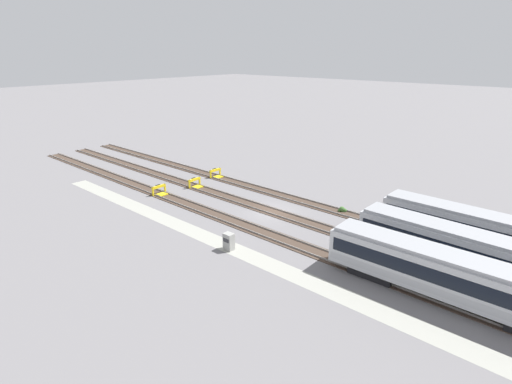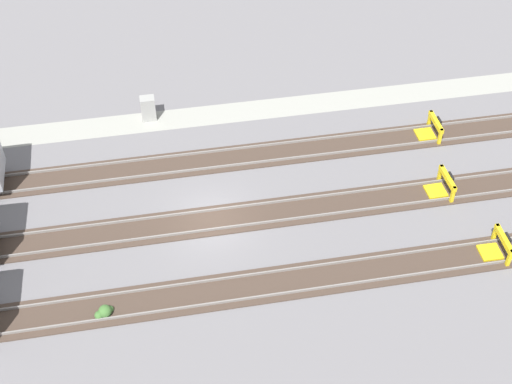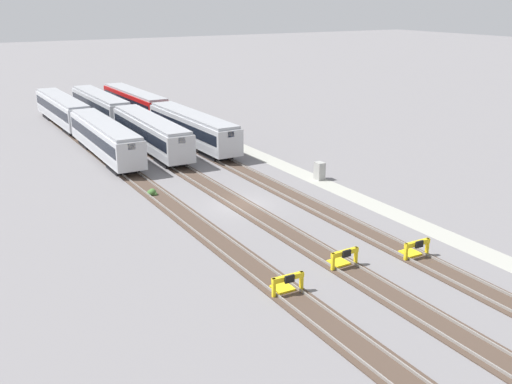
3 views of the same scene
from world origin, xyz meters
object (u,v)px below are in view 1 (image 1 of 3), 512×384
Objects in this scene: subway_car_front_row_centre at (485,232)px; bumper_stop_nearest_track at (160,191)px; electrical_cabinet at (229,242)px; subway_car_front_row_right_inner at (450,276)px; subway_car_front_row_leftmost at (470,252)px; bumper_stop_middle_track at (216,174)px; bumper_stop_near_inner_track at (196,183)px; weed_clump at (342,210)px.

subway_car_front_row_centre is 35.70m from bumper_stop_nearest_track.
subway_car_front_row_centre is at bearing 39.75° from electrical_cabinet.
subway_car_front_row_leftmost is at bearing 90.00° from subway_car_front_row_right_inner.
subway_car_front_row_centre is at bearing 0.08° from bumper_stop_middle_track.
weed_clump is at bearing 15.44° from bumper_stop_near_inner_track.
bumper_stop_middle_track is 2.18× the size of weed_clump.
electrical_cabinet reaches higher than weed_clump.
bumper_stop_nearest_track is 5.00m from bumper_stop_near_inner_track.
subway_car_front_row_leftmost reaches higher than bumper_stop_middle_track.
subway_car_front_row_centre reaches higher than weed_clump.
bumper_stop_middle_track is (-34.34, 9.70, -1.53)m from subway_car_front_row_right_inner.
subway_car_front_row_centre is 8.99× the size of bumper_stop_near_inner_track.
subway_car_front_row_right_inner reaches higher than bumper_stop_near_inner_track.
subway_car_front_row_leftmost is 4.93m from subway_car_front_row_centre.
electrical_cabinet is at bearing -151.24° from subway_car_front_row_leftmost.
subway_car_front_row_centre is 19.61× the size of weed_clump.
subway_car_front_row_centre is 9.02× the size of bumper_stop_nearest_track.
subway_car_front_row_right_inner reaches higher than bumper_stop_nearest_track.
subway_car_front_row_right_inner is 11.27× the size of electrical_cabinet.
subway_car_front_row_right_inner reaches higher than electrical_cabinet.
subway_car_front_row_right_inner is 17.54m from weed_clump.
weed_clump is at bearing 159.73° from subway_car_front_row_leftmost.
bumper_stop_nearest_track is at bearing -171.98° from subway_car_front_row_leftmost.
subway_car_front_row_leftmost is at bearing -8.09° from bumper_stop_middle_track.
subway_car_front_row_leftmost is 1.00× the size of subway_car_front_row_right_inner.
subway_car_front_row_centre is (0.00, 4.93, 0.00)m from subway_car_front_row_leftmost.
bumper_stop_near_inner_track is (1.13, 4.87, 0.00)m from bumper_stop_nearest_track.
subway_car_front_row_centre is at bearing 8.40° from bumper_stop_near_inner_track.
electrical_cabinet reaches higher than bumper_stop_middle_track.
bumper_stop_near_inner_track is at bearing 148.64° from electrical_cabinet.
subway_car_front_row_leftmost is 34.72m from bumper_stop_middle_track.
subway_car_front_row_right_inner is at bearing 15.24° from electrical_cabinet.
subway_car_front_row_leftmost is 1.00× the size of subway_car_front_row_centre.
bumper_stop_middle_track is at bearing -179.92° from subway_car_front_row_centre.
subway_car_front_row_leftmost is at bearing 28.76° from electrical_cabinet.
subway_car_front_row_leftmost is 9.01× the size of bumper_stop_middle_track.
subway_car_front_row_leftmost is 19.63× the size of weed_clump.
subway_car_front_row_leftmost reaches higher than bumper_stop_nearest_track.
weed_clump is (20.09, 0.38, -0.27)m from bumper_stop_middle_track.
subway_car_front_row_leftmost is 15.29m from weed_clump.
bumper_stop_near_inner_track is 1.25× the size of electrical_cabinet.
subway_car_front_row_right_inner is at bearing -15.77° from bumper_stop_middle_track.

